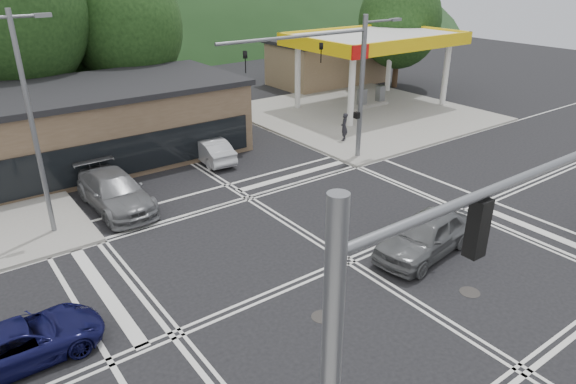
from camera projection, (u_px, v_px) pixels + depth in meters
ground at (349, 261)px, 19.63m from camera, size 120.00×120.00×0.00m
sidewalk_ne at (361, 113)px, 38.75m from camera, size 16.00×16.00×0.15m
gas_station_canopy at (375, 42)px, 38.54m from camera, size 12.32×8.34×5.75m
convenience_store at (327, 63)px, 48.07m from camera, size 10.00×6.00×3.80m
commercial_row at (19, 138)px, 26.99m from camera, size 24.00×8.00×4.00m
tree_n_b at (11, 11)px, 30.87m from camera, size 9.00×9.00×12.98m
tree_n_c at (127, 26)px, 35.18m from camera, size 7.60×7.60×10.87m
tree_n_e at (64, 14)px, 36.24m from camera, size 8.40×8.40×11.98m
tree_ne at (400, 21)px, 44.95m from camera, size 7.20×7.20×9.99m
streetlight_nw at (32, 117)px, 19.63m from camera, size 2.50×0.25×9.00m
signal_mast_ne at (345, 73)px, 27.36m from camera, size 11.65×0.30×8.00m
signal_mast_sw at (418, 332)px, 8.06m from camera, size 9.14×0.28×8.00m
car_blue_west at (23, 342)px, 14.54m from camera, size 4.46×2.12×1.23m
car_grey_center at (425, 235)px, 19.83m from camera, size 5.12×2.65×1.67m
car_queue_a at (210, 150)px, 29.32m from camera, size 1.71×4.23×1.36m
car_queue_b at (170, 126)px, 33.22m from camera, size 2.30×4.73×1.56m
car_northbound at (115, 192)px, 23.61m from camera, size 2.44×5.70×1.64m
pedestrian at (344, 127)px, 32.27m from camera, size 0.76×0.73×1.75m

